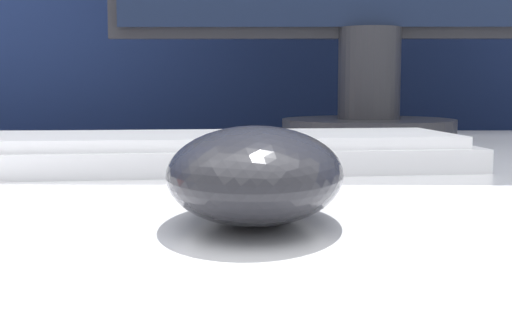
# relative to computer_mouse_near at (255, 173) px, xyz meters

# --- Properties ---
(partition_panel) EXTENTS (5.00, 0.03, 1.34)m
(partition_panel) POSITION_rel_computer_mouse_near_xyz_m (-0.05, 0.74, -0.13)
(partition_panel) COLOR navy
(partition_panel) RESTS_ON ground_plane
(computer_mouse_near) EXTENTS (0.08, 0.12, 0.04)m
(computer_mouse_near) POSITION_rel_computer_mouse_near_xyz_m (0.00, 0.00, 0.00)
(computer_mouse_near) COLOR #232328
(computer_mouse_near) RESTS_ON desk
(keyboard) EXTENTS (0.40, 0.17, 0.02)m
(keyboard) POSITION_rel_computer_mouse_near_xyz_m (-0.04, 0.19, -0.01)
(keyboard) COLOR white
(keyboard) RESTS_ON desk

